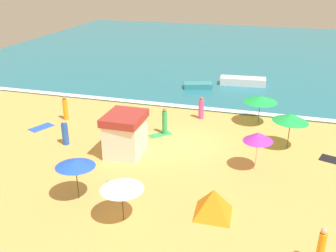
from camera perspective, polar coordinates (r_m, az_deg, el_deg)
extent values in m
plane|color=#E0A856|center=(23.78, 2.80, -2.68)|extent=(60.00, 60.00, 0.00)
cube|color=teal|center=(50.18, 10.41, 10.90)|extent=(60.00, 44.00, 0.10)
cube|color=white|center=(29.43, 5.66, 2.64)|extent=(57.00, 0.70, 0.01)
cube|color=white|center=(22.28, -6.40, -1.76)|extent=(2.08, 2.48, 2.04)
cube|color=#A5332D|center=(21.79, -6.55, 1.21)|extent=(2.12, 2.58, 0.44)
cylinder|color=silver|center=(20.95, 13.11, -3.76)|extent=(0.05, 0.05, 2.16)
cone|color=#B733C6|center=(20.58, 13.33, -1.56)|extent=(2.25, 2.24, 0.55)
cylinder|color=#4C3823|center=(16.79, -6.81, -11.14)|extent=(0.05, 0.05, 1.87)
cone|color=white|center=(16.35, -6.94, -8.80)|extent=(2.69, 2.69, 0.40)
cylinder|color=#4C3823|center=(27.11, 13.49, 2.29)|extent=(0.05, 0.05, 1.99)
cone|color=green|center=(26.83, 13.66, 3.96)|extent=(3.00, 3.00, 0.45)
cylinder|color=#4C3823|center=(18.52, -13.45, -7.82)|extent=(0.05, 0.05, 2.03)
cone|color=blue|center=(18.08, -13.71, -5.39)|extent=(1.87, 1.89, 0.44)
cylinder|color=#4C3823|center=(23.98, 17.66, -0.76)|extent=(0.05, 0.05, 2.15)
cone|color=green|center=(23.65, 17.91, 1.19)|extent=(2.82, 2.81, 0.58)
pyramid|color=orange|center=(17.27, 6.80, -11.24)|extent=(2.32, 2.32, 1.27)
cylinder|color=orange|center=(28.15, -15.08, 2.37)|extent=(0.45, 0.45, 1.50)
sphere|color=#9E6B47|center=(27.87, -15.27, 4.04)|extent=(0.26, 0.26, 0.26)
cylinder|color=blue|center=(24.27, -15.12, -1.16)|extent=(0.54, 0.54, 1.39)
sphere|color=#DBA884|center=(23.97, -15.32, 0.59)|extent=(0.23, 0.23, 0.23)
cylinder|color=orange|center=(15.70, 21.87, -16.71)|extent=(0.39, 0.39, 1.41)
sphere|color=#DBA884|center=(15.22, 22.34, -14.32)|extent=(0.25, 0.25, 0.25)
cylinder|color=green|center=(24.90, -0.49, 0.53)|extent=(0.39, 0.39, 1.55)
sphere|color=#9E6B47|center=(24.58, -0.50, 2.43)|extent=(0.24, 0.24, 0.24)
cylinder|color=#D84CA5|center=(27.50, 4.97, 2.54)|extent=(0.50, 0.50, 1.43)
sphere|color=#9E6B47|center=(27.23, 5.03, 4.14)|extent=(0.23, 0.23, 0.23)
cube|color=green|center=(19.58, -8.35, -9.01)|extent=(1.10, 1.30, 0.01)
cube|color=black|center=(23.80, 23.66, -4.73)|extent=(1.83, 1.42, 0.01)
cube|color=green|center=(24.99, -1.17, -1.31)|extent=(1.57, 1.55, 0.01)
cube|color=blue|center=(27.50, -18.41, -0.20)|extent=(1.44, 1.85, 0.01)
cube|color=white|center=(35.77, 11.12, 6.60)|extent=(4.17, 1.61, 0.67)
cube|color=teal|center=(34.30, 4.49, 6.07)|extent=(2.71, 1.81, 0.46)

